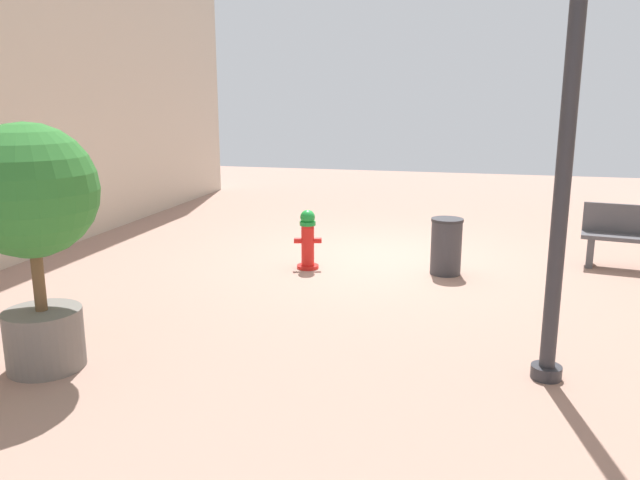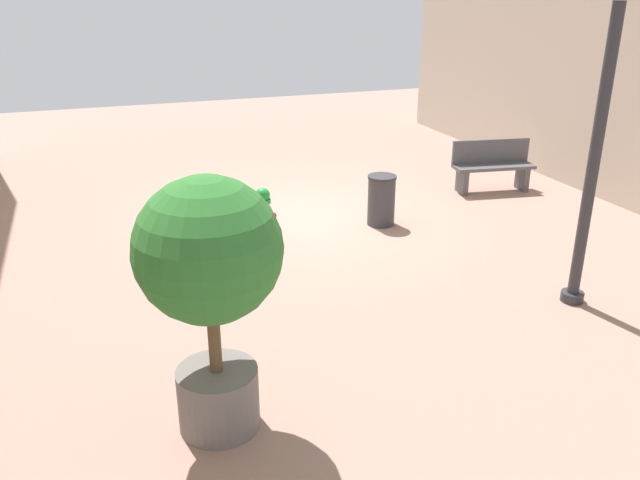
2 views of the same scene
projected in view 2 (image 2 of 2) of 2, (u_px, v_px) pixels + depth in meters
ground_plane at (307, 218)px, 10.92m from camera, size 23.40×23.40×0.00m
fire_hydrant at (263, 216)px, 9.70m from camera, size 0.42×0.40×0.89m
bench_near at (492, 165)px, 12.19m from camera, size 1.55×0.68×0.95m
planter_tree at (210, 272)px, 5.32m from camera, size 1.23×1.23×2.33m
street_lamp at (603, 108)px, 7.24m from camera, size 0.36×0.36×3.87m
trash_bin at (381, 200)px, 10.52m from camera, size 0.46×0.46×0.82m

